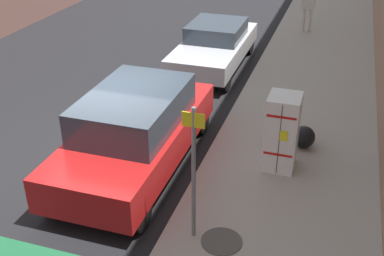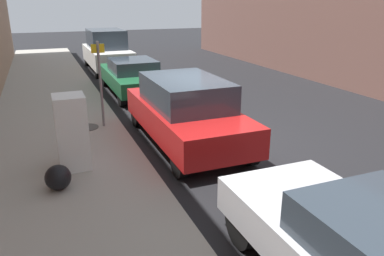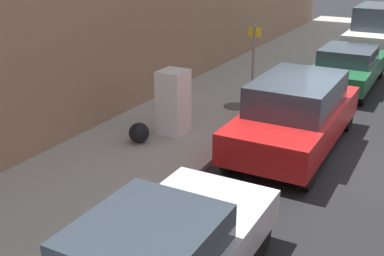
% 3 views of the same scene
% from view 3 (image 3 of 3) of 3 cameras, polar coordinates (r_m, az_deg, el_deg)
% --- Properties ---
extents(ground_plane, '(80.00, 80.00, 0.00)m').
position_cam_3_polar(ground_plane, '(11.58, 14.90, -3.21)').
color(ground_plane, black).
extents(sidewalk_slab, '(3.60, 44.00, 0.12)m').
position_cam_3_polar(sidewalk_slab, '(12.85, -1.65, 0.27)').
color(sidewalk_slab, '#9E998E').
rests_on(sidewalk_slab, ground).
extents(discarded_refrigerator, '(0.64, 0.72, 1.61)m').
position_cam_3_polar(discarded_refrigerator, '(11.96, -2.22, 3.08)').
color(discarded_refrigerator, white).
rests_on(discarded_refrigerator, sidewalk_slab).
extents(manhole_cover, '(0.70, 0.70, 0.02)m').
position_cam_3_polar(manhole_cover, '(14.22, 5.15, 2.58)').
color(manhole_cover, '#47443F').
rests_on(manhole_cover, sidewalk_slab).
extents(street_sign_post, '(0.36, 0.07, 2.43)m').
position_cam_3_polar(street_sign_post, '(13.64, 7.25, 7.62)').
color(street_sign_post, slate).
rests_on(street_sign_post, sidewalk_slab).
extents(trash_bag, '(0.50, 0.50, 0.50)m').
position_cam_3_polar(trash_bag, '(11.60, -6.29, -0.57)').
color(trash_bag, black).
rests_on(trash_bag, sidewalk_slab).
extents(parked_suv_red, '(1.96, 4.89, 1.74)m').
position_cam_3_polar(parked_suv_red, '(11.55, 12.21, 1.74)').
color(parked_suv_red, red).
rests_on(parked_suv_red, ground).
extents(parked_sedan_green, '(1.87, 4.78, 1.40)m').
position_cam_3_polar(parked_sedan_green, '(17.18, 18.01, 6.98)').
color(parked_sedan_green, '#1E6038').
rests_on(parked_sedan_green, ground).
extents(parked_van_white, '(1.95, 5.18, 2.15)m').
position_cam_3_polar(parked_van_white, '(22.67, 21.04, 10.70)').
color(parked_van_white, silver).
rests_on(parked_van_white, ground).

